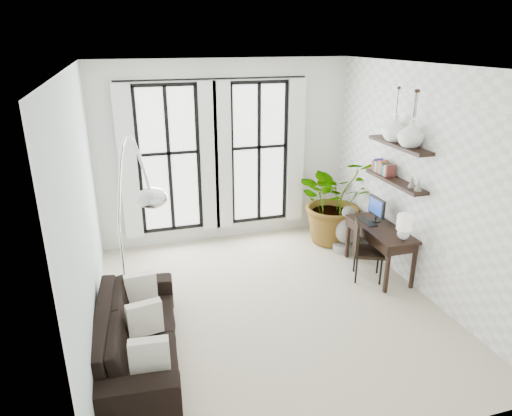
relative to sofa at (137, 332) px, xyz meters
name	(u,v)px	position (x,y,z in m)	size (l,w,h in m)	color
floor	(269,306)	(1.80, 0.57, -0.33)	(5.00, 5.00, 0.00)	#C3B89B
ceiling	(272,66)	(1.80, 0.57, 2.87)	(5.00, 5.00, 0.00)	white
wall_left	(84,217)	(-0.45, 0.57, 1.27)	(5.00, 5.00, 0.00)	silver
wall_right	(422,183)	(4.05, 0.57, 1.27)	(5.00, 5.00, 0.00)	white
wall_back	(226,153)	(1.80, 3.07, 1.27)	(4.50, 4.50, 0.00)	white
windows	(216,157)	(1.60, 3.00, 1.23)	(3.26, 0.13, 2.65)	white
wall_shelves	(395,166)	(3.91, 1.05, 1.40)	(0.25, 1.30, 0.60)	black
sofa	(137,332)	(0.00, 0.00, 0.00)	(2.27, 0.89, 0.66)	black
throw_pillows	(145,318)	(0.10, 0.00, 0.17)	(0.40, 1.52, 0.40)	silver
plant	(335,199)	(3.60, 2.33, 0.47)	(1.44, 1.24, 1.60)	#2D7228
desk	(382,232)	(3.75, 0.97, 0.39)	(0.55, 1.30, 1.16)	black
desk_chair	(363,246)	(3.41, 0.92, 0.21)	(0.60, 0.60, 0.95)	black
arc_lamp	(130,179)	(0.10, 0.79, 1.60)	(0.75, 1.85, 2.49)	silver
buddha	(347,232)	(3.64, 1.86, 0.02)	(0.46, 0.46, 0.83)	gray
vase_a	(411,133)	(3.91, 0.76, 1.93)	(0.37, 0.37, 0.38)	white
vase_b	(395,128)	(3.91, 1.16, 1.93)	(0.37, 0.37, 0.38)	white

